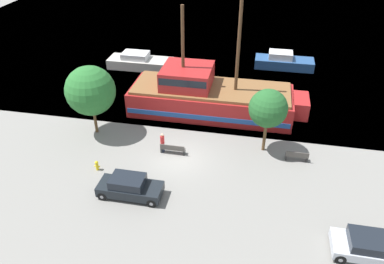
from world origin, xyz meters
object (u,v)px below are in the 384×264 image
(moored_boat_outer, at_px, (283,62))
(pedestrian_walking_near, at_px, (162,143))
(parked_car_curb_mid, at_px, (369,246))
(bench_promenade_west, at_px, (173,149))
(moored_boat_dockside, at_px, (140,62))
(fire_hydrant, at_px, (97,165))
(bench_promenade_east, at_px, (297,156))
(parked_car_curb_front, at_px, (130,187))
(pirate_ship, at_px, (209,96))

(moored_boat_outer, distance_m, pedestrian_walking_near, 20.76)
(moored_boat_outer, bearing_deg, pedestrian_walking_near, -116.52)
(parked_car_curb_mid, xyz_separation_m, bench_promenade_west, (-12.88, 7.17, -0.22))
(moored_boat_dockside, bearing_deg, fire_hydrant, -81.79)
(moored_boat_outer, relative_size, bench_promenade_east, 3.90)
(parked_car_curb_front, height_order, fire_hydrant, parked_car_curb_front)
(bench_promenade_east, bearing_deg, moored_boat_outer, 92.89)
(parked_car_curb_front, distance_m, pedestrian_walking_near, 5.26)
(fire_hydrant, distance_m, bench_promenade_east, 14.81)
(parked_car_curb_mid, xyz_separation_m, bench_promenade_east, (-3.52, 8.11, -0.23))
(moored_boat_outer, height_order, bench_promenade_west, moored_boat_outer)
(parked_car_curb_mid, bearing_deg, pedestrian_walking_near, 152.08)
(pirate_ship, height_order, bench_promenade_west, pirate_ship)
(moored_boat_outer, xyz_separation_m, bench_promenade_east, (0.89, -17.72, -0.27))
(parked_car_curb_mid, height_order, bench_promenade_east, parked_car_curb_mid)
(moored_boat_dockside, xyz_separation_m, fire_hydrant, (2.66, -18.44, -0.28))
(pirate_ship, bearing_deg, pedestrian_walking_near, -109.79)
(moored_boat_outer, xyz_separation_m, parked_car_curb_front, (-10.14, -23.77, 0.02))
(parked_car_curb_front, height_order, parked_car_curb_mid, parked_car_curb_front)
(bench_promenade_east, bearing_deg, parked_car_curb_mid, -66.53)
(moored_boat_dockside, distance_m, fire_hydrant, 18.64)
(pirate_ship, relative_size, pedestrian_walking_near, 9.32)
(fire_hydrant, bearing_deg, parked_car_curb_mid, -13.26)
(moored_boat_outer, distance_m, bench_promenade_west, 20.49)
(parked_car_curb_mid, relative_size, bench_promenade_east, 2.39)
(parked_car_curb_mid, relative_size, bench_promenade_west, 2.09)
(fire_hydrant, relative_size, bench_promenade_east, 0.46)
(moored_boat_outer, bearing_deg, pirate_ship, -120.23)
(parked_car_curb_front, relative_size, fire_hydrant, 5.56)
(moored_boat_dockside, xyz_separation_m, parked_car_curb_front, (5.91, -20.57, 0.04))
(moored_boat_dockside, distance_m, parked_car_curb_mid, 30.52)
(moored_boat_dockside, bearing_deg, pirate_ship, -42.15)
(moored_boat_dockside, relative_size, pedestrian_walking_near, 4.29)
(parked_car_curb_front, bearing_deg, pirate_ship, 74.48)
(moored_boat_dockside, height_order, fire_hydrant, moored_boat_dockside)
(parked_car_curb_front, relative_size, pedestrian_walking_near, 2.52)
(fire_hydrant, xyz_separation_m, bench_promenade_west, (4.93, 2.98, 0.04))
(bench_promenade_west, distance_m, pedestrian_walking_near, 0.91)
(bench_promenade_east, distance_m, pedestrian_walking_near, 10.21)
(parked_car_curb_front, xyz_separation_m, parked_car_curb_mid, (14.55, -2.06, -0.07))
(parked_car_curb_mid, bearing_deg, fire_hydrant, 166.74)
(pirate_ship, distance_m, moored_boat_outer, 13.45)
(bench_promenade_west, bearing_deg, parked_car_curb_front, -108.18)
(parked_car_curb_mid, bearing_deg, moored_boat_outer, 99.70)
(parked_car_curb_mid, distance_m, pedestrian_walking_near, 15.49)
(bench_promenade_east, height_order, pedestrian_walking_near, pedestrian_walking_near)
(moored_boat_outer, height_order, pedestrian_walking_near, moored_boat_outer)
(bench_promenade_west, bearing_deg, moored_boat_dockside, 116.14)
(parked_car_curb_front, bearing_deg, moored_boat_outer, 66.90)
(parked_car_curb_mid, relative_size, pedestrian_walking_near, 2.37)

